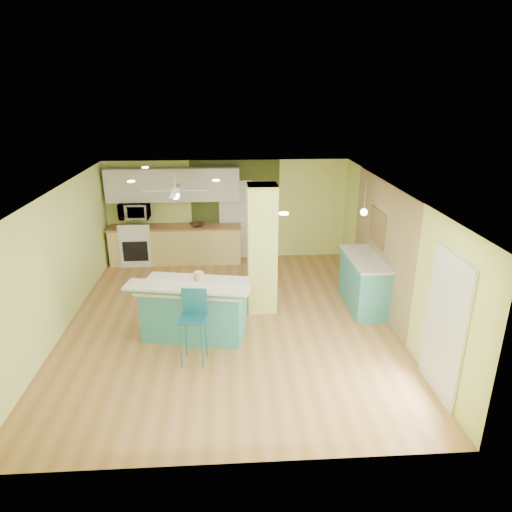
# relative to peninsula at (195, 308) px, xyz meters

# --- Properties ---
(floor) EXTENTS (6.00, 7.00, 0.01)m
(floor) POSITION_rel_peninsula_xyz_m (0.61, 0.46, -0.52)
(floor) COLOR #A06E38
(floor) RESTS_ON ground
(ceiling) EXTENTS (6.00, 7.00, 0.01)m
(ceiling) POSITION_rel_peninsula_xyz_m (0.61, 0.46, 1.99)
(ceiling) COLOR white
(ceiling) RESTS_ON wall_back
(wall_back) EXTENTS (6.00, 0.01, 2.50)m
(wall_back) POSITION_rel_peninsula_xyz_m (0.61, 3.96, 0.74)
(wall_back) COLOR #DDEA7D
(wall_back) RESTS_ON floor
(wall_front) EXTENTS (6.00, 0.01, 2.50)m
(wall_front) POSITION_rel_peninsula_xyz_m (0.61, -3.05, 0.74)
(wall_front) COLOR #DDEA7D
(wall_front) RESTS_ON floor
(wall_left) EXTENTS (0.01, 7.00, 2.50)m
(wall_left) POSITION_rel_peninsula_xyz_m (-2.40, 0.46, 0.74)
(wall_left) COLOR #DDEA7D
(wall_left) RESTS_ON floor
(wall_right) EXTENTS (0.01, 7.00, 2.50)m
(wall_right) POSITION_rel_peninsula_xyz_m (3.61, 0.46, 0.74)
(wall_right) COLOR #DDEA7D
(wall_right) RESTS_ON floor
(wood_panel) EXTENTS (0.02, 3.40, 2.50)m
(wood_panel) POSITION_rel_peninsula_xyz_m (3.60, 1.06, 0.74)
(wood_panel) COLOR #917A53
(wood_panel) RESTS_ON floor
(olive_accent) EXTENTS (2.20, 0.02, 2.50)m
(olive_accent) POSITION_rel_peninsula_xyz_m (0.81, 3.95, 0.74)
(olive_accent) COLOR #3B451B
(olive_accent) RESTS_ON floor
(interior_door) EXTENTS (0.82, 0.05, 2.00)m
(interior_door) POSITION_rel_peninsula_xyz_m (0.81, 3.92, 0.49)
(interior_door) COLOR silver
(interior_door) RESTS_ON floor
(french_door) EXTENTS (0.04, 1.08, 2.10)m
(french_door) POSITION_rel_peninsula_xyz_m (3.58, -1.84, 0.54)
(french_door) COLOR white
(french_door) RESTS_ON floor
(column) EXTENTS (0.55, 0.55, 2.50)m
(column) POSITION_rel_peninsula_xyz_m (1.26, 0.96, 0.74)
(column) COLOR #C3D663
(column) RESTS_ON floor
(kitchen_run) EXTENTS (3.25, 0.63, 0.94)m
(kitchen_run) POSITION_rel_peninsula_xyz_m (-0.69, 3.66, -0.04)
(kitchen_run) COLOR #D5C16F
(kitchen_run) RESTS_ON floor
(stove) EXTENTS (0.76, 0.66, 1.08)m
(stove) POSITION_rel_peninsula_xyz_m (-1.64, 3.65, -0.05)
(stove) COLOR white
(stove) RESTS_ON floor
(upper_cabinets) EXTENTS (3.20, 0.34, 0.80)m
(upper_cabinets) POSITION_rel_peninsula_xyz_m (-0.69, 3.78, 1.44)
(upper_cabinets) COLOR silver
(upper_cabinets) RESTS_ON wall_back
(microwave) EXTENTS (0.70, 0.48, 0.39)m
(microwave) POSITION_rel_peninsula_xyz_m (-1.64, 3.66, 0.84)
(microwave) COLOR silver
(microwave) RESTS_ON wall_back
(ceiling_fan) EXTENTS (1.41, 1.41, 0.61)m
(ceiling_fan) POSITION_rel_peninsula_xyz_m (-0.49, 2.46, 1.57)
(ceiling_fan) COLOR silver
(ceiling_fan) RESTS_ON ceiling
(pendant_lamp) EXTENTS (0.14, 0.14, 0.69)m
(pendant_lamp) POSITION_rel_peninsula_xyz_m (3.26, 1.21, 1.37)
(pendant_lamp) COLOR silver
(pendant_lamp) RESTS_ON ceiling
(wall_decor) EXTENTS (0.03, 0.90, 0.70)m
(wall_decor) POSITION_rel_peninsula_xyz_m (3.57, 1.26, 1.04)
(wall_decor) COLOR brown
(wall_decor) RESTS_ON wood_panel
(peninsula) EXTENTS (2.12, 1.45, 1.11)m
(peninsula) POSITION_rel_peninsula_xyz_m (0.00, 0.00, 0.00)
(peninsula) COLOR teal
(peninsula) RESTS_ON floor
(bar_stool) EXTENTS (0.46, 0.46, 1.21)m
(bar_stool) POSITION_rel_peninsula_xyz_m (0.05, -0.80, 0.30)
(bar_stool) COLOR teal
(bar_stool) RESTS_ON floor
(side_counter) EXTENTS (0.68, 1.61, 1.04)m
(side_counter) POSITION_rel_peninsula_xyz_m (3.31, 0.96, 0.01)
(side_counter) COLOR teal
(side_counter) RESTS_ON floor
(fruit_bowl) EXTENTS (0.46, 0.46, 0.09)m
(fruit_bowl) POSITION_rel_peninsula_xyz_m (-0.16, 3.62, 0.47)
(fruit_bowl) COLOR #3C2818
(fruit_bowl) RESTS_ON kitchen_run
(canister) EXTENTS (0.17, 0.17, 0.17)m
(canister) POSITION_rel_peninsula_xyz_m (0.09, 0.16, 0.53)
(canister) COLOR gold
(canister) RESTS_ON peninsula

